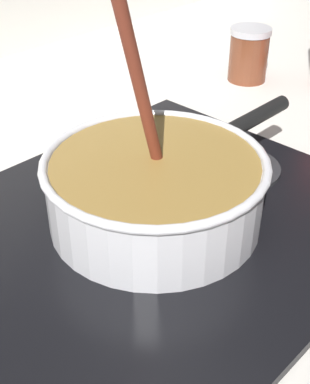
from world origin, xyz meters
The scene contains 6 objects.
ground centered at (0.00, 0.00, -0.02)m, with size 2.40×1.60×0.04m, color beige.
hob_plate centered at (-0.05, 0.11, 0.01)m, with size 0.56×0.48×0.01m, color black.
burner_ring centered at (-0.05, 0.11, 0.02)m, with size 0.20×0.20×0.01m, color #592D0C.
spare_burner centered at (0.12, 0.11, 0.01)m, with size 0.13×0.13×0.01m, color #262628.
cooking_pan centered at (-0.05, 0.11, 0.06)m, with size 0.41×0.27×0.35m.
condiment_jar centered at (0.44, 0.32, 0.05)m, with size 0.08×0.08×0.11m.
Camera 1 is at (-0.43, -0.26, 0.41)m, focal length 49.75 mm.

